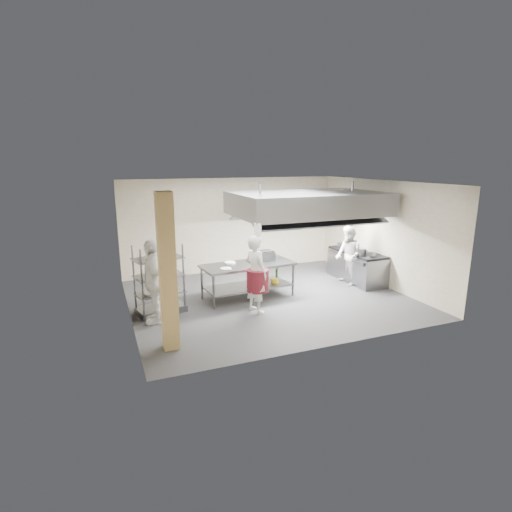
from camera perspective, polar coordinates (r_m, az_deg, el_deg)
name	(u,v)px	position (r m, az deg, el deg)	size (l,w,h in m)	color
floor	(269,298)	(10.56, 1.89, -6.04)	(7.00, 7.00, 0.00)	#2E2E30
ceiling	(270,183)	(9.97, 2.02, 10.44)	(7.00, 7.00, 0.00)	silver
wall_back	(232,225)	(12.92, -3.42, 4.43)	(7.00, 7.00, 0.00)	tan
wall_left	(126,254)	(9.34, -18.11, 0.28)	(6.00, 6.00, 0.00)	tan
wall_right	(381,233)	(11.98, 17.49, 3.12)	(6.00, 6.00, 0.00)	tan
column	(168,273)	(7.57, -12.53, -2.37)	(0.30, 0.30, 3.00)	tan
exhaust_hood	(308,203)	(10.95, 7.43, 7.46)	(4.00, 2.50, 0.60)	gray
hood_strip_a	(278,217)	(10.58, 3.09, 5.60)	(1.60, 0.12, 0.04)	white
hood_strip_b	(336,214)	(11.45, 11.34, 5.96)	(1.60, 0.12, 0.04)	white
wall_shelf	(285,223)	(13.44, 4.12, 4.77)	(1.50, 0.28, 0.04)	gray
island	(248,280)	(10.51, -1.15, -3.51)	(2.42, 1.01, 0.91)	slate
island_worktop	(248,265)	(10.40, -1.16, -1.27)	(2.42, 1.01, 0.06)	gray
island_undershelf	(248,286)	(10.56, -1.14, -4.31)	(2.23, 0.91, 0.04)	slate
pass_rack	(159,279)	(9.61, -13.67, -3.24)	(1.10, 0.64, 1.65)	slate
cooking_range	(357,267)	(12.34, 14.17, -1.52)	(0.80, 2.00, 0.84)	gray
range_top	(357,252)	(12.24, 14.29, 0.52)	(0.78, 1.96, 0.06)	black
chef_head	(256,274)	(9.35, -0.04, -2.60)	(0.68, 0.45, 1.87)	silver
chef_line	(348,256)	(11.79, 13.03, 0.05)	(0.84, 0.65, 1.72)	white
chef_plating	(153,281)	(9.08, -14.49, -3.51)	(1.10, 0.46, 1.88)	silver
griddle	(264,256)	(10.72, 1.20, 0.01)	(0.49, 0.38, 0.24)	slate
wicker_basket	(261,282)	(10.64, 0.77, -3.66)	(0.32, 0.22, 0.14)	olive
stockpot	(361,252)	(11.73, 14.75, 0.60)	(0.29, 0.29, 0.20)	gray
plate_stack	(160,291)	(9.70, -13.57, -4.90)	(0.28, 0.28, 0.05)	white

